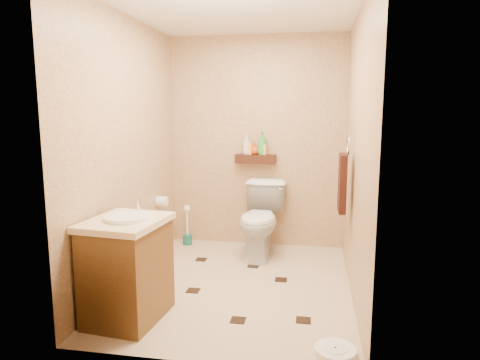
# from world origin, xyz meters

# --- Properties ---
(ground) EXTENTS (2.50, 2.50, 0.00)m
(ground) POSITION_xyz_m (0.00, 0.00, 0.00)
(ground) COLOR tan
(ground) RESTS_ON ground
(wall_back) EXTENTS (2.00, 0.04, 2.40)m
(wall_back) POSITION_xyz_m (0.00, 1.25, 1.20)
(wall_back) COLOR tan
(wall_back) RESTS_ON ground
(wall_front) EXTENTS (2.00, 0.04, 2.40)m
(wall_front) POSITION_xyz_m (0.00, -1.25, 1.20)
(wall_front) COLOR tan
(wall_front) RESTS_ON ground
(wall_left) EXTENTS (0.04, 2.50, 2.40)m
(wall_left) POSITION_xyz_m (-1.00, 0.00, 1.20)
(wall_left) COLOR tan
(wall_left) RESTS_ON ground
(wall_right) EXTENTS (0.04, 2.50, 2.40)m
(wall_right) POSITION_xyz_m (1.00, 0.00, 1.20)
(wall_right) COLOR tan
(wall_right) RESTS_ON ground
(ceiling) EXTENTS (2.00, 2.50, 0.02)m
(ceiling) POSITION_xyz_m (0.00, 0.00, 2.40)
(ceiling) COLOR white
(ceiling) RESTS_ON wall_back
(wall_shelf) EXTENTS (0.46, 0.14, 0.10)m
(wall_shelf) POSITION_xyz_m (0.00, 1.17, 1.02)
(wall_shelf) COLOR #3D1C10
(wall_shelf) RESTS_ON wall_back
(floor_accents) EXTENTS (1.21, 1.36, 0.01)m
(floor_accents) POSITION_xyz_m (0.06, -0.04, 0.00)
(floor_accents) COLOR black
(floor_accents) RESTS_ON ground
(toilet) EXTENTS (0.50, 0.81, 0.79)m
(toilet) POSITION_xyz_m (0.11, 0.83, 0.40)
(toilet) COLOR white
(toilet) RESTS_ON ground
(vanity) EXTENTS (0.58, 0.68, 0.89)m
(vanity) POSITION_xyz_m (-0.70, -0.77, 0.40)
(vanity) COLOR brown
(vanity) RESTS_ON ground
(bathroom_scale) EXTENTS (0.30, 0.30, 0.05)m
(bathroom_scale) POSITION_xyz_m (0.82, -1.02, 0.03)
(bathroom_scale) COLOR white
(bathroom_scale) RESTS_ON ground
(toilet_brush) EXTENTS (0.11, 0.11, 0.47)m
(toilet_brush) POSITION_xyz_m (-0.79, 1.07, 0.17)
(toilet_brush) COLOR #175E5A
(toilet_brush) RESTS_ON ground
(towel_ring) EXTENTS (0.12, 0.30, 0.76)m
(towel_ring) POSITION_xyz_m (0.91, 0.25, 0.95)
(towel_ring) COLOR silver
(towel_ring) RESTS_ON wall_right
(toilet_paper) EXTENTS (0.12, 0.11, 0.12)m
(toilet_paper) POSITION_xyz_m (-0.94, 0.65, 0.60)
(toilet_paper) COLOR white
(toilet_paper) RESTS_ON wall_left
(bottle_a) EXTENTS (0.11, 0.11, 0.24)m
(bottle_a) POSITION_xyz_m (-0.10, 1.17, 1.19)
(bottle_a) COLOR silver
(bottle_a) RESTS_ON wall_shelf
(bottle_b) EXTENTS (0.10, 0.10, 0.17)m
(bottle_b) POSITION_xyz_m (-0.07, 1.17, 1.16)
(bottle_b) COLOR #FF9C35
(bottle_b) RESTS_ON wall_shelf
(bottle_c) EXTENTS (0.14, 0.14, 0.13)m
(bottle_c) POSITION_xyz_m (-0.01, 1.17, 1.14)
(bottle_c) COLOR #B84115
(bottle_c) RESTS_ON wall_shelf
(bottle_d) EXTENTS (0.11, 0.11, 0.26)m
(bottle_d) POSITION_xyz_m (0.07, 1.17, 1.20)
(bottle_d) COLOR green
(bottle_d) RESTS_ON wall_shelf
(bottle_e) EXTENTS (0.09, 0.09, 0.17)m
(bottle_e) POSITION_xyz_m (0.09, 1.17, 1.16)
(bottle_e) COLOR #FEAD54
(bottle_e) RESTS_ON wall_shelf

